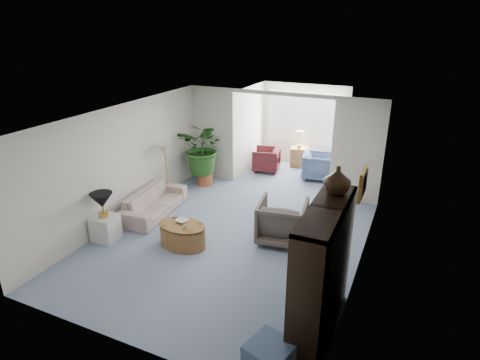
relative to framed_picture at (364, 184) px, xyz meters
The scene contains 26 objects.
floor 2.99m from the framed_picture, behind, with size 6.00×6.00×0.00m, color gray.
sunroom_floor 5.16m from the framed_picture, 120.36° to the left, with size 2.60×2.60×0.00m, color gray.
back_pier_left 5.37m from the framed_picture, 144.59° to the left, with size 1.20×0.12×2.50m, color beige.
back_pier_right 3.18m from the framed_picture, 100.24° to the left, with size 1.20×0.12×2.50m, color beige.
back_header 4.03m from the framed_picture, 128.43° to the left, with size 2.60×0.12×0.10m, color beige.
window_pane 5.83m from the framed_picture, 114.98° to the left, with size 2.20×0.02×1.50m, color white.
window_blinds 5.81m from the framed_picture, 115.11° to the left, with size 2.20×0.02×1.50m, color white.
framed_picture is the anchor object (origin of this frame).
sofa 4.76m from the framed_picture, behind, with size 1.88×0.73×0.55m, color beige.
end_table 5.00m from the framed_picture, behind, with size 0.46×0.46×0.50m, color silver.
table_lamp 4.86m from the framed_picture, behind, with size 0.44×0.44×0.30m, color black.
floor_lamp 4.92m from the framed_picture, 163.91° to the left, with size 0.36×0.36×0.28m, color beige.
coffee_table 3.53m from the framed_picture, behind, with size 0.95×0.95×0.45m, color olive.
coffee_bowl 3.47m from the framed_picture, behind, with size 0.23×0.23×0.06m, color silver.
coffee_cup 3.30m from the framed_picture, behind, with size 0.09×0.09×0.09m, color #BBB9A3.
wingback_chair 2.06m from the framed_picture, 158.32° to the left, with size 0.91×0.94×0.86m, color #5D5449.
side_table_dark 1.86m from the framed_picture, 131.77° to the left, with size 0.47×0.38×0.56m, color black.
entertainment_cabinet 1.73m from the framed_picture, 98.48° to the right, with size 0.46×1.72×1.91m, color black.
cabinet_urn 1.14m from the framed_picture, 102.45° to the right, with size 0.36×0.36×0.38m, color black.
ottoman 2.98m from the framed_picture, 103.10° to the right, with size 0.52×0.52×0.42m, color slate.
plant_pot 5.24m from the framed_picture, 149.66° to the left, with size 0.40×0.40×0.32m, color #9E522D.
house_plant 5.06m from the framed_picture, 149.66° to the left, with size 1.26×1.09×1.40m, color #24521C.
sunroom_chair_blue 4.73m from the framed_picture, 112.29° to the left, with size 0.77×0.79×0.72m, color slate.
sunroom_chair_maroon 5.47m from the framed_picture, 127.49° to the left, with size 0.72×0.75×0.68m, color maroon.
sunroom_table 5.71m from the framed_picture, 116.53° to the left, with size 0.47×0.36×0.57m, color olive.
shelf_clutter 1.75m from the framed_picture, 99.82° to the right, with size 0.30×1.11×1.06m.
Camera 1 is at (3.11, -6.21, 4.10)m, focal length 30.03 mm.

